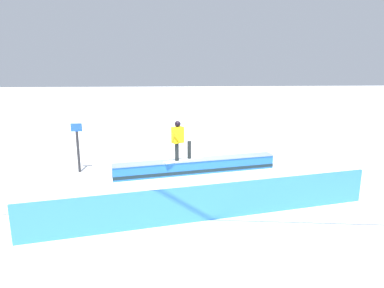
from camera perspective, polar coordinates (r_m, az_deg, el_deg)
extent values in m
plane|color=white|center=(12.42, 0.75, -5.00)|extent=(120.00, 120.00, 0.00)
cube|color=blue|center=(12.34, 0.76, -3.88)|extent=(6.05, 1.66, 0.51)
cube|color=#15262C|center=(12.38, 0.76, -4.44)|extent=(6.07, 1.67, 0.12)
cube|color=#83969F|center=(12.26, 0.76, -2.65)|extent=(6.07, 1.72, 0.04)
cube|color=silver|center=(12.13, -1.52, -2.70)|extent=(1.50, 1.02, 0.01)
cylinder|color=black|center=(11.90, -2.61, -1.35)|extent=(0.19, 0.19, 0.65)
cylinder|color=black|center=(12.18, -0.47, -1.00)|extent=(0.19, 0.19, 0.65)
cube|color=yellow|center=(11.79, -2.47, 1.57)|extent=(0.47, 0.41, 0.57)
sphere|color=black|center=(11.72, -2.49, 3.47)|extent=(0.22, 0.22, 0.22)
cylinder|color=yellow|center=(11.55, -2.80, 1.48)|extent=(0.38, 0.27, 0.51)
cylinder|color=yellow|center=(11.97, -2.48, 1.88)|extent=(0.25, 0.19, 0.55)
cube|color=#3582EA|center=(8.59, 3.21, -9.96)|extent=(9.03, 1.89, 0.96)
cylinder|color=#262628|center=(13.04, -18.92, -1.30)|extent=(0.10, 0.10, 1.55)
cube|color=blue|center=(12.86, -19.22, 2.70)|extent=(0.40, 0.04, 0.30)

